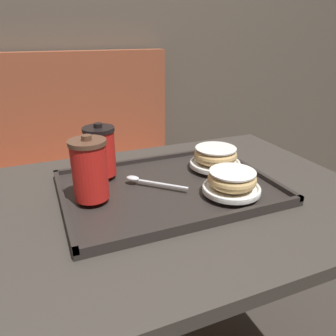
{
  "coord_description": "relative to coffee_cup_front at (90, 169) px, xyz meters",
  "views": [
    {
      "loc": [
        -0.26,
        -0.67,
        1.09
      ],
      "look_at": [
        0.03,
        0.02,
        0.77
      ],
      "focal_mm": 35.0,
      "sensor_mm": 36.0,
      "label": 1
    }
  ],
  "objects": [
    {
      "name": "serving_tray",
      "position": [
        0.19,
        0.01,
        -0.09
      ],
      "size": [
        0.53,
        0.39,
        0.02
      ],
      "color": "#282321",
      "rests_on": "cafe_table"
    },
    {
      "name": "plate_with_chocolate_donut",
      "position": [
        0.31,
        -0.1,
        -0.06
      ],
      "size": [
        0.14,
        0.14,
        0.01
      ],
      "color": "white",
      "rests_on": "serving_tray"
    },
    {
      "name": "coffee_cup_rear",
      "position": [
        0.05,
        0.13,
        -0.0
      ],
      "size": [
        0.08,
        0.08,
        0.14
      ],
      "color": "red",
      "rests_on": "serving_tray"
    },
    {
      "name": "spoon",
      "position": [
        0.13,
        0.04,
        -0.07
      ],
      "size": [
        0.13,
        0.13,
        0.01
      ],
      "rotation": [
        0.0,
        0.0,
        2.39
      ],
      "color": "silver",
      "rests_on": "serving_tray"
    },
    {
      "name": "booth_bench",
      "position": [
        0.02,
        0.85,
        -0.49
      ],
      "size": [
        1.1,
        0.44,
        1.0
      ],
      "color": "brown",
      "rests_on": "ground_plane"
    },
    {
      "name": "donut_chocolate_glazed",
      "position": [
        0.31,
        -0.1,
        -0.04
      ],
      "size": [
        0.12,
        0.12,
        0.04
      ],
      "color": "#DBB270",
      "rests_on": "plate_with_chocolate_donut"
    },
    {
      "name": "wall_behind",
      "position": [
        0.16,
        1.08,
        0.4
      ],
      "size": [
        8.0,
        0.05,
        2.4
      ],
      "color": "brown",
      "rests_on": "ground_plane"
    },
    {
      "name": "donut_plain",
      "position": [
        0.36,
        0.06,
        -0.04
      ],
      "size": [
        0.12,
        0.12,
        0.04
      ],
      "color": "#DBB270",
      "rests_on": "plate_with_plain_donut"
    },
    {
      "name": "coffee_cup_front",
      "position": [
        0.0,
        0.0,
        0.0
      ],
      "size": [
        0.08,
        0.08,
        0.15
      ],
      "color": "red",
      "rests_on": "serving_tray"
    },
    {
      "name": "plate_with_plain_donut",
      "position": [
        0.36,
        0.06,
        -0.06
      ],
      "size": [
        0.14,
        0.14,
        0.01
      ],
      "color": "white",
      "rests_on": "serving_tray"
    },
    {
      "name": "cafe_table",
      "position": [
        0.16,
        -0.02,
        -0.24
      ],
      "size": [
        1.06,
        0.72,
        0.71
      ],
      "color": "#38332D",
      "rests_on": "ground_plane"
    }
  ]
}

